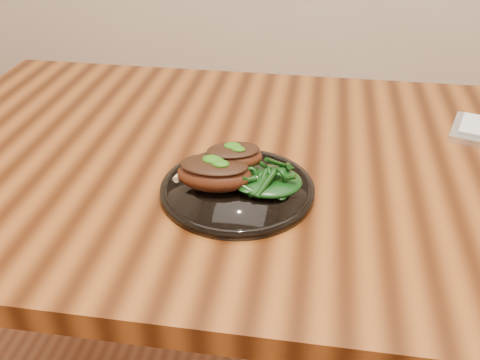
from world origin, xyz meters
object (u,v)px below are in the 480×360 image
object	(u,v)px
desk	(339,203)
lamb_chop_front	(214,173)
plate	(237,189)
greens_heap	(268,177)

from	to	relation	value
desk	lamb_chop_front	world-z (taller)	lamb_chop_front
plate	greens_heap	xyz separation A→B (m)	(0.05, 0.00, 0.02)
desk	plate	distance (m)	0.22
desk	greens_heap	size ratio (longest dim) A/B	15.05
lamb_chop_front	greens_heap	xyz separation A→B (m)	(0.08, 0.01, -0.01)
lamb_chop_front	plate	bearing A→B (deg)	13.37
plate	lamb_chop_front	xyz separation A→B (m)	(-0.04, -0.01, 0.03)
plate	greens_heap	bearing A→B (deg)	5.19
desk	greens_heap	world-z (taller)	greens_heap
plate	greens_heap	distance (m)	0.05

